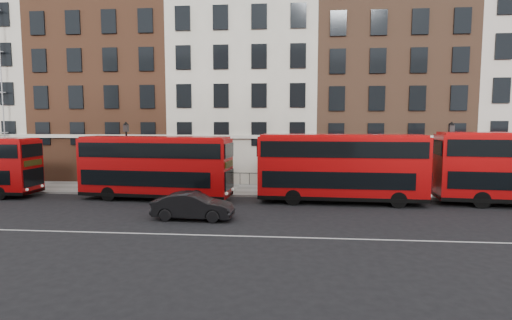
{
  "coord_description": "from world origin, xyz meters",
  "views": [
    {
      "loc": [
        4.42,
        -20.54,
        5.49
      ],
      "look_at": [
        2.07,
        5.0,
        3.0
      ],
      "focal_mm": 28.0,
      "sensor_mm": 36.0,
      "label": 1
    }
  ],
  "objects": [
    {
      "name": "ground",
      "position": [
        0.0,
        0.0,
        0.0
      ],
      "size": [
        120.0,
        120.0,
        0.0
      ],
      "primitive_type": "plane",
      "color": "black",
      "rests_on": "ground"
    },
    {
      "name": "pavement",
      "position": [
        0.0,
        10.5,
        0.07
      ],
      "size": [
        80.0,
        5.0,
        0.15
      ],
      "primitive_type": "cube",
      "color": "slate",
      "rests_on": "ground"
    },
    {
      "name": "kerb",
      "position": [
        0.0,
        8.0,
        0.08
      ],
      "size": [
        80.0,
        0.3,
        0.16
      ],
      "primitive_type": "cube",
      "color": "gray",
      "rests_on": "ground"
    },
    {
      "name": "road_centre_line",
      "position": [
        0.0,
        -2.0,
        0.01
      ],
      "size": [
        70.0,
        0.12,
        0.01
      ],
      "primitive_type": "cube",
      "color": "white",
      "rests_on": "ground"
    },
    {
      "name": "building_terrace",
      "position": [
        -0.31,
        17.88,
        10.24
      ],
      "size": [
        64.0,
        11.95,
        22.0
      ],
      "color": "#BEB6A4",
      "rests_on": "ground"
    },
    {
      "name": "bus_b",
      "position": [
        -5.15,
        6.41,
        2.38
      ],
      "size": [
        10.76,
        3.47,
        4.44
      ],
      "rotation": [
        0.0,
        0.0,
        -0.09
      ],
      "color": "#B0090A",
      "rests_on": "ground"
    },
    {
      "name": "bus_c",
      "position": [
        7.61,
        6.41,
        2.48
      ],
      "size": [
        11.11,
        3.09,
        4.62
      ],
      "rotation": [
        0.0,
        0.0,
        -0.04
      ],
      "color": "#B0090A",
      "rests_on": "ground"
    },
    {
      "name": "car_front",
      "position": [
        -1.13,
        1.08,
        0.75
      ],
      "size": [
        4.6,
        1.75,
        1.5
      ],
      "primitive_type": "imported",
      "rotation": [
        0.0,
        0.0,
        1.53
      ],
      "color": "black",
      "rests_on": "ground"
    },
    {
      "name": "lamp_post_left",
      "position": [
        -7.99,
        8.3,
        3.08
      ],
      "size": [
        0.44,
        0.44,
        5.33
      ],
      "color": "black",
      "rests_on": "pavement"
    },
    {
      "name": "lamp_post_right",
      "position": [
        15.46,
        8.5,
        3.08
      ],
      "size": [
        0.44,
        0.44,
        5.33
      ],
      "color": "black",
      "rests_on": "pavement"
    },
    {
      "name": "iron_railings",
      "position": [
        0.0,
        12.7,
        0.65
      ],
      "size": [
        6.6,
        0.06,
        1.0
      ],
      "primitive_type": null,
      "color": "black",
      "rests_on": "pavement"
    }
  ]
}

